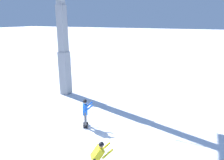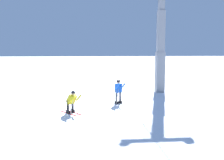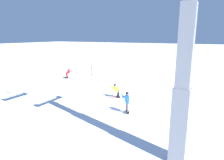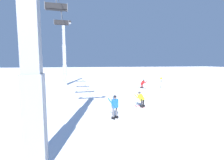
{
  "view_description": "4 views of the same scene",
  "coord_description": "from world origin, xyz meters",
  "px_view_note": "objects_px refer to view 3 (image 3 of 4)",
  "views": [
    {
      "loc": [
        4.63,
        -6.35,
        5.9
      ],
      "look_at": [
        0.59,
        2.59,
        3.03
      ],
      "focal_mm": 33.57,
      "sensor_mm": 36.0,
      "label": 1
    },
    {
      "loc": [
        15.43,
        0.85,
        3.62
      ],
      "look_at": [
        1.17,
        2.15,
        1.9
      ],
      "focal_mm": 40.25,
      "sensor_mm": 36.0,
      "label": 2
    },
    {
      "loc": [
        -6.63,
        15.36,
        5.63
      ],
      "look_at": [
        0.71,
        1.67,
        2.1
      ],
      "focal_mm": 31.51,
      "sensor_mm": 36.0,
      "label": 3
    },
    {
      "loc": [
        -11.5,
        5.5,
        3.83
      ],
      "look_at": [
        1.29,
        2.41,
        2.42
      ],
      "focal_mm": 25.81,
      "sensor_mm": 36.0,
      "label": 4
    }
  ],
  "objects_px": {
    "trail_marker_pole": "(92,71)",
    "skier_distant_downhill": "(127,101)",
    "lift_tower_near": "(185,61)",
    "skier_carving_main": "(117,90)",
    "skier_distant_uphill": "(68,73)"
  },
  "relations": [
    {
      "from": "trail_marker_pole",
      "to": "skier_distant_downhill",
      "type": "relative_size",
      "value": 1.16
    },
    {
      "from": "lift_tower_near",
      "to": "trail_marker_pole",
      "type": "xyz_separation_m",
      "value": [
        13.38,
        -12.9,
        -3.53
      ]
    },
    {
      "from": "skier_carving_main",
      "to": "skier_distant_downhill",
      "type": "distance_m",
      "value": 3.79
    },
    {
      "from": "skier_carving_main",
      "to": "lift_tower_near",
      "type": "distance_m",
      "value": 10.45
    },
    {
      "from": "lift_tower_near",
      "to": "trail_marker_pole",
      "type": "distance_m",
      "value": 18.92
    },
    {
      "from": "skier_distant_uphill",
      "to": "skier_distant_downhill",
      "type": "height_order",
      "value": "skier_distant_downhill"
    },
    {
      "from": "lift_tower_near",
      "to": "skier_distant_downhill",
      "type": "height_order",
      "value": "lift_tower_near"
    },
    {
      "from": "trail_marker_pole",
      "to": "skier_distant_downhill",
      "type": "bearing_deg",
      "value": 135.72
    },
    {
      "from": "skier_distant_downhill",
      "to": "lift_tower_near",
      "type": "bearing_deg",
      "value": 136.79
    },
    {
      "from": "lift_tower_near",
      "to": "skier_distant_uphill",
      "type": "bearing_deg",
      "value": -35.35
    },
    {
      "from": "skier_carving_main",
      "to": "skier_distant_uphill",
      "type": "bearing_deg",
      "value": -25.18
    },
    {
      "from": "skier_carving_main",
      "to": "skier_distant_downhill",
      "type": "relative_size",
      "value": 0.94
    },
    {
      "from": "trail_marker_pole",
      "to": "skier_carving_main",
      "type": "bearing_deg",
      "value": 138.83
    },
    {
      "from": "lift_tower_near",
      "to": "trail_marker_pole",
      "type": "bearing_deg",
      "value": -43.94
    },
    {
      "from": "skier_distant_downhill",
      "to": "trail_marker_pole",
      "type": "bearing_deg",
      "value": -44.28
    }
  ]
}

